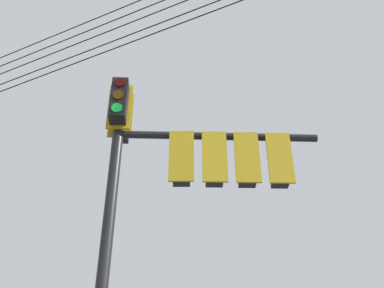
{
  "coord_description": "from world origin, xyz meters",
  "views": [
    {
      "loc": [
        -5.4,
        5.19,
        1.26
      ],
      "look_at": [
        -0.56,
        -0.18,
        6.22
      ],
      "focal_mm": 44.99,
      "sensor_mm": 36.0,
      "label": 1
    }
  ],
  "objects": [
    {
      "name": "signal_mast_assembly",
      "position": [
        -0.31,
        0.07,
        5.44
      ],
      "size": [
        3.12,
        3.04,
        7.47
      ],
      "color": "black",
      "rests_on": "ground"
    },
    {
      "name": "overhead_wire_span",
      "position": [
        1.91,
        1.19,
        9.4
      ],
      "size": [
        32.65,
        9.38,
        1.48
      ],
      "color": "black"
    }
  ]
}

